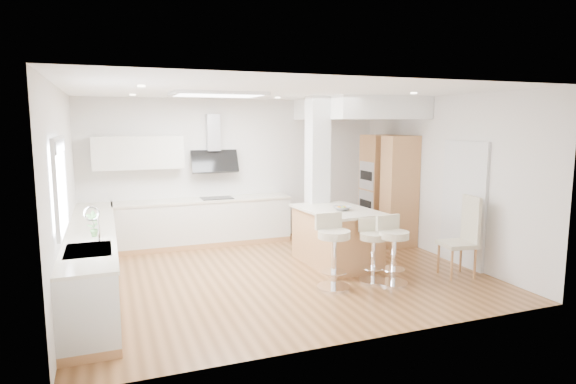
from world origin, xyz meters
name	(u,v)px	position (x,y,z in m)	size (l,w,h in m)	color
ground	(280,274)	(0.00, 0.00, 0.00)	(6.00, 6.00, 0.00)	#926036
ceiling	(280,274)	(0.00, 0.00, 0.00)	(6.00, 5.00, 0.02)	white
wall_back	(238,170)	(0.00, 2.50, 1.40)	(6.00, 0.04, 2.80)	silver
wall_left	(63,195)	(-3.00, 0.00, 1.40)	(0.04, 5.00, 2.80)	silver
wall_right	(442,177)	(3.00, 0.00, 1.40)	(0.04, 5.00, 2.80)	silver
skylight	(218,94)	(-0.79, 0.60, 2.77)	(4.10, 2.10, 0.06)	silver
window_left	(60,181)	(-2.96, -0.90, 1.69)	(0.06, 1.28, 1.07)	white
doorway_right	(463,205)	(2.97, -0.60, 1.00)	(0.05, 1.00, 2.10)	#4A423A
counter_left	(93,259)	(-2.70, 0.23, 0.46)	(0.63, 4.50, 1.35)	tan
counter_back	(195,210)	(-0.91, 2.22, 0.70)	(3.62, 0.63, 2.50)	tan
pillar	(317,176)	(1.05, 0.95, 1.40)	(0.35, 0.35, 2.80)	silver
soffit	(358,109)	(2.10, 1.40, 2.60)	(1.78, 2.20, 0.40)	white
oven_column	(387,189)	(2.68, 1.23, 1.05)	(0.63, 1.21, 2.10)	tan
peninsula	(336,236)	(1.06, 0.18, 0.47)	(1.13, 1.61, 1.01)	tan
bar_stool_a	(333,247)	(0.49, -0.86, 0.60)	(0.49, 0.49, 1.07)	white
bar_stool_b	(373,247)	(1.17, -0.80, 0.52)	(0.49, 0.49, 0.93)	white
bar_stool_c	(393,246)	(1.38, -1.00, 0.56)	(0.47, 0.47, 1.00)	white
dining_chair	(464,234)	(2.60, -1.07, 0.66)	(0.55, 0.55, 1.24)	beige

